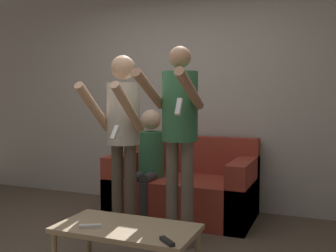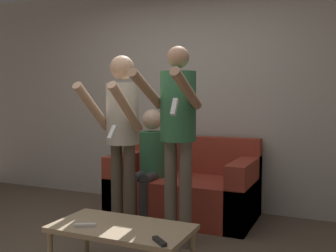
{
  "view_description": "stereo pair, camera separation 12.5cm",
  "coord_description": "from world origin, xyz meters",
  "px_view_note": "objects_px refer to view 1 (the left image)",
  "views": [
    {
      "loc": [
        1.61,
        -2.53,
        1.32
      ],
      "look_at": [
        0.14,
        1.06,
        1.03
      ],
      "focal_mm": 42.0,
      "sensor_mm": 36.0,
      "label": 1
    },
    {
      "loc": [
        1.72,
        -2.48,
        1.32
      ],
      "look_at": [
        0.14,
        1.06,
        1.03
      ],
      "focal_mm": 42.0,
      "sensor_mm": 36.0,
      "label": 2
    }
  ],
  "objects_px": {
    "person_seated": "(149,158)",
    "couch": "(183,189)",
    "remote_near": "(167,241)",
    "remote_far": "(90,226)",
    "person_standing_left": "(122,126)",
    "coffee_table": "(127,232)",
    "person_standing_right": "(179,123)"
  },
  "relations": [
    {
      "from": "person_standing_left",
      "to": "remote_far",
      "type": "height_order",
      "value": "person_standing_left"
    },
    {
      "from": "person_standing_left",
      "to": "coffee_table",
      "type": "bearing_deg",
      "value": -59.69
    },
    {
      "from": "person_standing_left",
      "to": "remote_near",
      "type": "height_order",
      "value": "person_standing_left"
    },
    {
      "from": "remote_near",
      "to": "remote_far",
      "type": "height_order",
      "value": "same"
    },
    {
      "from": "couch",
      "to": "person_seated",
      "type": "xyz_separation_m",
      "value": [
        -0.33,
        -0.2,
        0.36
      ]
    },
    {
      "from": "coffee_table",
      "to": "remote_near",
      "type": "relative_size",
      "value": 7.31
    },
    {
      "from": "person_seated",
      "to": "remote_far",
      "type": "distance_m",
      "value": 1.6
    },
    {
      "from": "couch",
      "to": "person_standing_left",
      "type": "height_order",
      "value": "person_standing_left"
    },
    {
      "from": "person_standing_left",
      "to": "remote_far",
      "type": "distance_m",
      "value": 1.1
    },
    {
      "from": "person_seated",
      "to": "remote_far",
      "type": "xyz_separation_m",
      "value": [
        0.27,
        -1.56,
        -0.24
      ]
    },
    {
      "from": "remote_near",
      "to": "person_seated",
      "type": "bearing_deg",
      "value": 118.55
    },
    {
      "from": "person_standing_left",
      "to": "couch",
      "type": "bearing_deg",
      "value": 72.47
    },
    {
      "from": "person_standing_right",
      "to": "person_seated",
      "type": "height_order",
      "value": "person_standing_right"
    },
    {
      "from": "coffee_table",
      "to": "remote_near",
      "type": "height_order",
      "value": "remote_near"
    },
    {
      "from": "coffee_table",
      "to": "remote_near",
      "type": "distance_m",
      "value": 0.44
    },
    {
      "from": "person_standing_right",
      "to": "person_seated",
      "type": "distance_m",
      "value": 1.02
    },
    {
      "from": "couch",
      "to": "coffee_table",
      "type": "bearing_deg",
      "value": -84.41
    },
    {
      "from": "remote_near",
      "to": "coffee_table",
      "type": "bearing_deg",
      "value": 153.63
    },
    {
      "from": "remote_far",
      "to": "coffee_table",
      "type": "bearing_deg",
      "value": 30.28
    },
    {
      "from": "couch",
      "to": "person_seated",
      "type": "bearing_deg",
      "value": -149.4
    },
    {
      "from": "person_standing_right",
      "to": "remote_near",
      "type": "xyz_separation_m",
      "value": [
        0.27,
        -0.94,
        -0.68
      ]
    },
    {
      "from": "person_seated",
      "to": "remote_far",
      "type": "relative_size",
      "value": 7.9
    },
    {
      "from": "couch",
      "to": "person_standing_left",
      "type": "xyz_separation_m",
      "value": [
        -0.28,
        -0.88,
        0.75
      ]
    },
    {
      "from": "person_seated",
      "to": "remote_near",
      "type": "bearing_deg",
      "value": -61.45
    },
    {
      "from": "remote_far",
      "to": "person_standing_right",
      "type": "bearing_deg",
      "value": 68.8
    },
    {
      "from": "person_seated",
      "to": "couch",
      "type": "bearing_deg",
      "value": 30.6
    },
    {
      "from": "person_standing_right",
      "to": "coffee_table",
      "type": "distance_m",
      "value": 1.05
    },
    {
      "from": "person_seated",
      "to": "remote_near",
      "type": "xyz_separation_m",
      "value": [
        0.88,
        -1.62,
        -0.24
      ]
    },
    {
      "from": "couch",
      "to": "person_standing_right",
      "type": "distance_m",
      "value": 1.22
    },
    {
      "from": "person_standing_right",
      "to": "remote_far",
      "type": "height_order",
      "value": "person_standing_right"
    },
    {
      "from": "couch",
      "to": "person_standing_left",
      "type": "distance_m",
      "value": 1.19
    },
    {
      "from": "couch",
      "to": "remote_far",
      "type": "xyz_separation_m",
      "value": [
        -0.06,
        -1.75,
        0.12
      ]
    }
  ]
}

